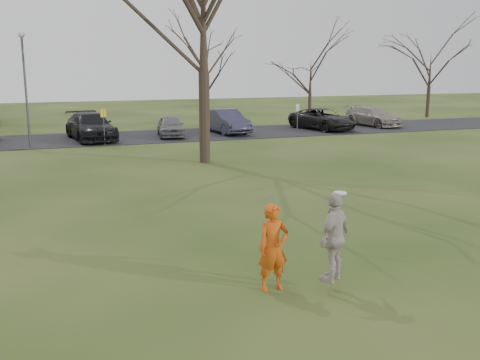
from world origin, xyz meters
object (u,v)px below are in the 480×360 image
object	(u,v)px
lamp_post	(25,75)
big_tree	(203,9)
car_3	(91,126)
car_4	(170,126)
catching_play	(334,237)
car_5	(226,121)
car_6	(323,119)
player_defender	(273,248)
car_7	(373,116)

from	to	relation	value
lamp_post	big_tree	size ratio (longest dim) A/B	0.45
car_3	car_4	world-z (taller)	car_3
car_4	catching_play	size ratio (longest dim) A/B	2.08
car_3	car_5	world-z (taller)	car_3
car_6	car_3	bearing A→B (deg)	165.21
lamp_post	big_tree	distance (m)	11.38
player_defender	big_tree	size ratio (longest dim) A/B	0.13
car_4	big_tree	xyz separation A→B (m)	(-0.33, -9.44, 6.30)
car_5	car_6	xyz separation A→B (m)	(7.01, -0.22, -0.05)
player_defender	car_7	distance (m)	31.40
catching_play	big_tree	size ratio (longest dim) A/B	0.13
car_5	car_7	size ratio (longest dim) A/B	0.99
lamp_post	big_tree	bearing A→B (deg)	-43.15
catching_play	lamp_post	bearing A→B (deg)	105.84
car_3	car_4	distance (m)	4.89
car_3	car_6	xyz separation A→B (m)	(15.76, 0.16, -0.08)
car_3	car_6	world-z (taller)	car_3
big_tree	car_4	bearing A→B (deg)	88.02
car_6	big_tree	distance (m)	16.09
car_4	car_6	xyz separation A→B (m)	(10.88, 0.28, 0.06)
car_5	car_6	world-z (taller)	car_5
player_defender	lamp_post	world-z (taller)	lamp_post
player_defender	catching_play	world-z (taller)	catching_play
car_4	car_3	bearing A→B (deg)	-174.38
car_6	car_7	size ratio (longest dim) A/B	1.09
car_4	car_7	bearing A→B (deg)	10.89
car_4	catching_play	distance (m)	24.95
player_defender	lamp_post	distance (m)	23.28
car_3	car_5	bearing A→B (deg)	-6.80
car_6	catching_play	distance (m)	28.18
lamp_post	player_defender	bearing A→B (deg)	-76.54
car_3	catching_play	xyz separation A→B (m)	(3.07, -25.00, 0.33)
lamp_post	car_3	bearing A→B (deg)	30.89
car_3	player_defender	bearing A→B (deg)	-94.79
car_5	lamp_post	xyz separation A→B (m)	(-12.19, -2.44, 3.15)
car_6	car_5	bearing A→B (deg)	162.80
big_tree	catching_play	bearing A→B (deg)	-95.52
player_defender	car_6	distance (m)	28.28
car_3	catching_play	distance (m)	25.19
car_3	catching_play	world-z (taller)	catching_play
car_6	big_tree	xyz separation A→B (m)	(-11.20, -9.72, 6.23)
car_6	car_4	bearing A→B (deg)	166.08
car_7	lamp_post	world-z (taller)	lamp_post
car_7	lamp_post	size ratio (longest dim) A/B	0.76
car_4	big_tree	world-z (taller)	big_tree
car_3	car_7	xyz separation A→B (m)	(20.34, 0.94, -0.11)
car_3	lamp_post	bearing A→B (deg)	-158.42
car_5	car_7	distance (m)	11.60
car_4	car_5	bearing A→B (deg)	14.33
car_5	big_tree	world-z (taller)	big_tree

